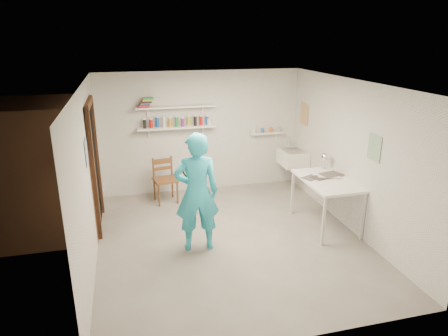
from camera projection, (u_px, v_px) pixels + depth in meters
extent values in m
cube|color=slate|center=(230.00, 240.00, 6.25)|extent=(4.00, 4.50, 0.02)
cube|color=silver|center=(231.00, 83.00, 5.47)|extent=(4.00, 4.50, 0.02)
cube|color=silver|center=(201.00, 132.00, 7.94)|extent=(4.00, 0.02, 2.40)
cube|color=silver|center=(293.00, 240.00, 3.78)|extent=(4.00, 0.02, 2.40)
cube|color=silver|center=(87.00, 178.00, 5.39)|extent=(0.02, 4.50, 2.40)
cube|color=silver|center=(353.00, 157.00, 6.33)|extent=(0.02, 4.50, 2.40)
cube|color=black|center=(95.00, 168.00, 6.42)|extent=(0.02, 0.90, 2.00)
cube|color=brown|center=(47.00, 169.00, 6.24)|extent=(1.40, 1.50, 2.10)
cube|color=brown|center=(89.00, 103.00, 6.09)|extent=(0.06, 1.05, 0.10)
cube|color=brown|center=(94.00, 178.00, 5.97)|extent=(0.06, 0.10, 2.00)
cube|color=brown|center=(97.00, 159.00, 6.89)|extent=(0.06, 0.10, 2.00)
cube|color=white|center=(177.00, 127.00, 7.65)|extent=(1.50, 0.22, 0.03)
cube|color=white|center=(176.00, 107.00, 7.52)|extent=(1.50, 0.22, 0.03)
cube|color=white|center=(267.00, 133.00, 8.19)|extent=(0.70, 0.14, 0.03)
cube|color=#334C7F|center=(86.00, 152.00, 5.33)|extent=(0.01, 0.28, 0.36)
cube|color=#995933|center=(304.00, 114.00, 7.86)|extent=(0.01, 0.34, 0.42)
cube|color=#3F724C|center=(374.00, 148.00, 5.72)|extent=(0.01, 0.30, 0.38)
cube|color=white|center=(293.00, 158.00, 7.99)|extent=(0.48, 0.60, 0.30)
imported|color=#29B4CE|center=(197.00, 193.00, 5.73)|extent=(0.67, 0.46, 1.78)
cylinder|color=beige|center=(193.00, 168.00, 5.83)|extent=(0.32, 0.05, 0.32)
cube|color=brown|center=(165.00, 180.00, 7.51)|extent=(0.47, 0.45, 0.89)
cube|color=white|center=(325.00, 203.00, 6.56)|extent=(0.74, 1.24, 0.82)
sphere|color=white|center=(325.00, 157.00, 6.86)|extent=(0.15, 0.15, 0.15)
cylinder|color=black|center=(143.00, 124.00, 7.47)|extent=(0.06, 0.06, 0.17)
cylinder|color=red|center=(150.00, 124.00, 7.50)|extent=(0.06, 0.06, 0.17)
cylinder|color=blue|center=(156.00, 123.00, 7.53)|extent=(0.06, 0.06, 0.17)
cylinder|color=white|center=(163.00, 123.00, 7.56)|extent=(0.06, 0.06, 0.17)
cylinder|color=orange|center=(170.00, 123.00, 7.59)|extent=(0.06, 0.06, 0.17)
cylinder|color=#268C3F|center=(176.00, 122.00, 7.62)|extent=(0.06, 0.06, 0.17)
cylinder|color=#8C268C|center=(183.00, 122.00, 7.65)|extent=(0.06, 0.06, 0.17)
cylinder|color=gold|center=(190.00, 122.00, 7.68)|extent=(0.06, 0.06, 0.17)
cylinder|color=black|center=(196.00, 121.00, 7.71)|extent=(0.06, 0.06, 0.17)
cylinder|color=red|center=(203.00, 121.00, 7.74)|extent=(0.06, 0.06, 0.17)
cylinder|color=blue|center=(209.00, 121.00, 7.77)|extent=(0.06, 0.06, 0.17)
cube|color=red|center=(144.00, 106.00, 7.38)|extent=(0.18, 0.14, 0.03)
cube|color=#1933A5|center=(145.00, 105.00, 7.37)|extent=(0.18, 0.14, 0.03)
cube|color=orange|center=(146.00, 103.00, 7.37)|extent=(0.18, 0.14, 0.03)
cube|color=black|center=(147.00, 102.00, 7.36)|extent=(0.18, 0.14, 0.03)
cube|color=yellow|center=(148.00, 100.00, 7.36)|extent=(0.18, 0.14, 0.03)
cube|color=#338C4C|center=(149.00, 99.00, 7.35)|extent=(0.18, 0.14, 0.03)
cylinder|color=silver|center=(257.00, 131.00, 8.12)|extent=(0.07, 0.07, 0.09)
cylinder|color=#335999|center=(263.00, 130.00, 8.16)|extent=(0.07, 0.07, 0.09)
cylinder|color=orange|center=(270.00, 130.00, 8.19)|extent=(0.07, 0.07, 0.09)
cylinder|color=#999999|center=(276.00, 130.00, 8.22)|extent=(0.07, 0.07, 0.09)
cube|color=silver|center=(327.00, 179.00, 6.43)|extent=(0.30, 0.22, 0.00)
cube|color=#4C4742|center=(327.00, 179.00, 6.43)|extent=(0.30, 0.22, 0.00)
cube|color=beige|center=(328.00, 179.00, 6.42)|extent=(0.30, 0.22, 0.00)
cube|color=#383330|center=(328.00, 179.00, 6.42)|extent=(0.30, 0.22, 0.00)
cube|color=silver|center=(328.00, 178.00, 6.42)|extent=(0.30, 0.22, 0.00)
cube|color=silver|center=(328.00, 178.00, 6.42)|extent=(0.30, 0.22, 0.00)
cube|color=#4C4742|center=(328.00, 178.00, 6.42)|extent=(0.30, 0.22, 0.00)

